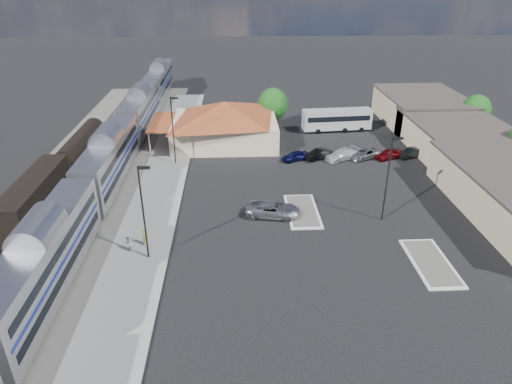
{
  "coord_description": "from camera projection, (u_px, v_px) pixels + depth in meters",
  "views": [
    {
      "loc": [
        -3.01,
        -40.49,
        23.49
      ],
      "look_at": [
        -1.01,
        1.35,
        2.8
      ],
      "focal_mm": 32.0,
      "sensor_mm": 36.0,
      "label": 1
    }
  ],
  "objects": [
    {
      "name": "lamp_plat_n",
      "position": [
        173.0,
        125.0,
        58.29
      ],
      "size": [
        1.08,
        0.25,
        9.0
      ],
      "color": "black",
      "rests_on": "ground"
    },
    {
      "name": "person_a",
      "position": [
        145.0,
        237.0,
        42.28
      ],
      "size": [
        0.63,
        0.75,
        1.76
      ],
      "primitive_type": "imported",
      "rotation": [
        0.0,
        0.0,
        1.95
      ],
      "color": "#CAD743",
      "rests_on": "platform"
    },
    {
      "name": "traffic_island_south",
      "position": [
        302.0,
        211.0,
        48.71
      ],
      "size": [
        3.3,
        7.5,
        0.21
      ],
      "color": "silver",
      "rests_on": "ground"
    },
    {
      "name": "parked_car_f",
      "position": [
        411.0,
        153.0,
        62.4
      ],
      "size": [
        4.15,
        2.7,
        1.29
      ],
      "primitive_type": "imported",
      "rotation": [
        0.0,
        0.0,
        -1.2
      ],
      "color": "black",
      "rests_on": "ground"
    },
    {
      "name": "traffic_island_north",
      "position": [
        431.0,
        263.0,
        40.18
      ],
      "size": [
        3.3,
        7.5,
        0.21
      ],
      "color": "silver",
      "rests_on": "ground"
    },
    {
      "name": "platform",
      "position": [
        157.0,
        197.0,
        51.61
      ],
      "size": [
        5.5,
        92.0,
        0.18
      ],
      "primitive_type": "cube",
      "color": "gray",
      "rests_on": "ground"
    },
    {
      "name": "person_b",
      "position": [
        128.0,
        244.0,
        41.32
      ],
      "size": [
        0.78,
        0.9,
        1.59
      ],
      "primitive_type": "imported",
      "rotation": [
        0.0,
        0.0,
        -1.31
      ],
      "color": "silver",
      "rests_on": "platform"
    },
    {
      "name": "parked_car_e",
      "position": [
        388.0,
        154.0,
        61.97
      ],
      "size": [
        4.37,
        3.08,
        1.38
      ],
      "primitive_type": "imported",
      "rotation": [
        0.0,
        0.0,
        -1.17
      ],
      "color": "maroon",
      "rests_on": "ground"
    },
    {
      "name": "lamp_plat_s",
      "position": [
        144.0,
        206.0,
        38.59
      ],
      "size": [
        1.08,
        0.25,
        9.0
      ],
      "color": "black",
      "rests_on": "ground"
    },
    {
      "name": "parked_car_a",
      "position": [
        295.0,
        156.0,
        61.44
      ],
      "size": [
        4.13,
        2.98,
        1.31
      ],
      "primitive_type": "imported",
      "rotation": [
        0.0,
        0.0,
        -1.15
      ],
      "color": "#0E1046",
      "rests_on": "ground"
    },
    {
      "name": "railbed",
      "position": [
        82.0,
        191.0,
        53.03
      ],
      "size": [
        16.0,
        100.0,
        0.12
      ],
      "primitive_type": "cube",
      "color": "#4C4944",
      "rests_on": "ground"
    },
    {
      "name": "passenger_train",
      "position": [
        110.0,
        160.0,
        54.23
      ],
      "size": [
        3.0,
        104.0,
        5.55
      ],
      "color": "silver",
      "rests_on": "ground"
    },
    {
      "name": "coach_bus",
      "position": [
        337.0,
        119.0,
        71.95
      ],
      "size": [
        10.99,
        3.21,
        3.48
      ],
      "rotation": [
        0.0,
        0.0,
        1.65
      ],
      "color": "silver",
      "rests_on": "ground"
    },
    {
      "name": "ground",
      "position": [
        266.0,
        222.0,
        46.8
      ],
      "size": [
        280.0,
        280.0,
        0.0
      ],
      "primitive_type": "plane",
      "color": "black",
      "rests_on": "ground"
    },
    {
      "name": "suv",
      "position": [
        273.0,
        210.0,
        47.55
      ],
      "size": [
        6.05,
        3.62,
        1.57
      ],
      "primitive_type": "imported",
      "rotation": [
        0.0,
        0.0,
        1.38
      ],
      "color": "#ABAEB3",
      "rests_on": "ground"
    },
    {
      "name": "lamp_lot",
      "position": [
        389.0,
        172.0,
        44.95
      ],
      "size": [
        1.08,
        0.25,
        9.0
      ],
      "color": "black",
      "rests_on": "ground"
    },
    {
      "name": "station_depot",
      "position": [
        224.0,
        122.0,
        66.71
      ],
      "size": [
        18.35,
        12.24,
        6.2
      ],
      "color": "beige",
      "rests_on": "ground"
    },
    {
      "name": "parked_car_d",
      "position": [
        365.0,
        154.0,
        62.11
      ],
      "size": [
        5.29,
        4.08,
        1.34
      ],
      "primitive_type": "imported",
      "rotation": [
        0.0,
        0.0,
        -1.12
      ],
      "color": "gray",
      "rests_on": "ground"
    },
    {
      "name": "tree_depot",
      "position": [
        273.0,
        104.0,
        72.01
      ],
      "size": [
        4.71,
        4.71,
        6.63
      ],
      "color": "#382314",
      "rests_on": "ground"
    },
    {
      "name": "freight_cars",
      "position": [
        36.0,
        197.0,
        47.57
      ],
      "size": [
        2.8,
        46.0,
        4.0
      ],
      "color": "black",
      "rests_on": "ground"
    },
    {
      "name": "buildings_east",
      "position": [
        472.0,
        147.0,
        59.78
      ],
      "size": [
        14.4,
        51.4,
        4.8
      ],
      "color": "#C6B28C",
      "rests_on": "ground"
    },
    {
      "name": "parked_car_c",
      "position": [
        342.0,
        155.0,
        61.68
      ],
      "size": [
        5.39,
        4.2,
        1.46
      ],
      "primitive_type": "imported",
      "rotation": [
        0.0,
        0.0,
        -1.07
      ],
      "color": "white",
      "rests_on": "ground"
    },
    {
      "name": "tree_east_c",
      "position": [
        476.0,
        111.0,
        69.87
      ],
      "size": [
        4.41,
        4.41,
        6.21
      ],
      "color": "#382314",
      "rests_on": "ground"
    },
    {
      "name": "parked_car_b",
      "position": [
        318.0,
        154.0,
        61.83
      ],
      "size": [
        4.38,
        3.14,
        1.37
      ],
      "primitive_type": "imported",
      "rotation": [
        0.0,
        0.0,
        -1.11
      ],
      "color": "black",
      "rests_on": "ground"
    }
  ]
}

